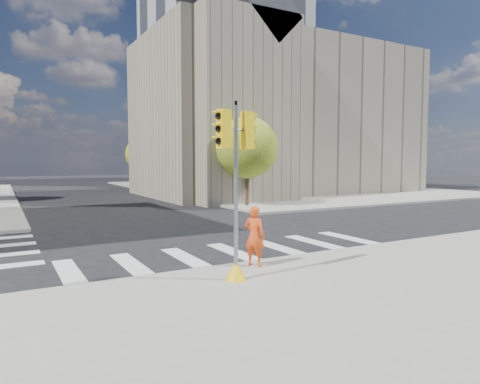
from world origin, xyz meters
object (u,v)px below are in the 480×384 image
lamp_near (226,142)px  lamp_far (164,147)px  traffic_signal (236,205)px  photographer (255,236)px

lamp_near → lamp_far: 14.00m
lamp_near → traffic_signal: bearing=-116.9°
lamp_near → photographer: 20.87m
traffic_signal → lamp_near: bearing=52.8°
traffic_signal → photographer: traffic_signal is taller
lamp_near → traffic_signal: size_ratio=1.79×
lamp_near → lamp_far: same height
traffic_signal → photographer: bearing=30.7°
lamp_far → traffic_signal: lamp_far is taller
lamp_far → photographer: lamp_far is taller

